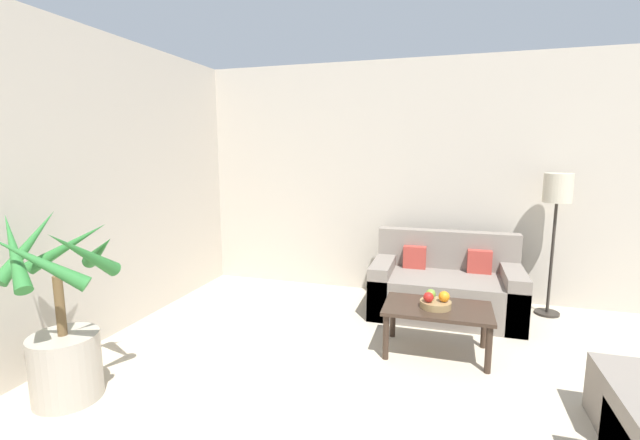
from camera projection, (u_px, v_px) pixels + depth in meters
name	position (u px, v px, depth m)	size (l,w,h in m)	color
wall_back	(490.00, 181.00, 4.71)	(8.28, 0.06, 2.70)	#BCB2A3
potted_palm	(63.00, 335.00, 2.87)	(0.80, 0.81, 1.31)	#ADA393
sofa_loveseat	(445.00, 288.00, 4.43)	(1.47, 0.84, 0.82)	gray
floor_lamp	(557.00, 199.00, 4.26)	(0.27, 0.27, 1.46)	#2D2823
coffee_table	(437.00, 313.00, 3.54)	(0.87, 0.54, 0.41)	#38281E
fruit_bowl	(435.00, 304.00, 3.51)	(0.25, 0.25, 0.06)	#997A4C
apple_red	(428.00, 297.00, 3.47)	(0.08, 0.08, 0.08)	red
apple_green	(431.00, 294.00, 3.55)	(0.08, 0.08, 0.08)	olive
orange_fruit	(444.00, 297.00, 3.48)	(0.09, 0.09, 0.09)	orange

